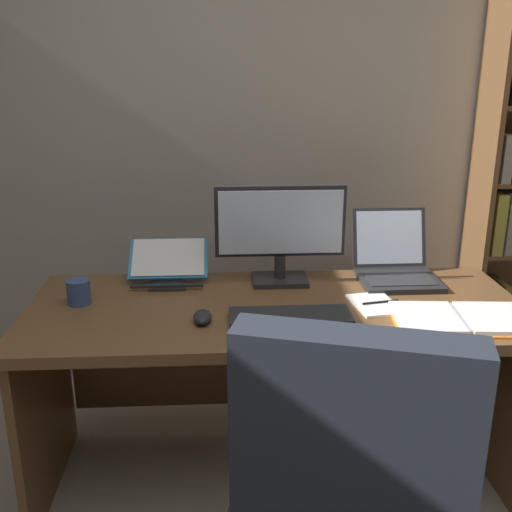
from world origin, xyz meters
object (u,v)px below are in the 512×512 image
at_px(keyboard, 290,317).
at_px(computer_mouse, 203,317).
at_px(laptop, 395,265).
at_px(pen, 380,302).
at_px(open_binder, 460,319).
at_px(notepad, 375,304).
at_px(coffee_mug, 79,292).
at_px(desk, 274,345).
at_px(monitor, 280,234).
at_px(reading_stand_with_book, 168,263).

bearing_deg(keyboard, computer_mouse, 180.00).
bearing_deg(laptop, pen, -115.28).
xyz_separation_m(computer_mouse, open_binder, (0.88, -0.05, -0.01)).
distance_m(keyboard, pen, 0.36).
relative_size(computer_mouse, notepad, 0.50).
bearing_deg(coffee_mug, pen, -4.35).
height_order(desk, keyboard, keyboard).
bearing_deg(monitor, notepad, -39.71).
relative_size(keyboard, computer_mouse, 4.04).
distance_m(monitor, laptop, 0.50).
relative_size(keyboard, reading_stand_with_book, 1.34).
xyz_separation_m(desk, monitor, (0.04, 0.16, 0.40)).
height_order(keyboard, notepad, keyboard).
xyz_separation_m(notepad, coffee_mug, (-1.08, 0.08, 0.04)).
xyz_separation_m(laptop, notepad, (-0.15, -0.28, -0.05)).
bearing_deg(desk, coffee_mug, -178.06).
xyz_separation_m(laptop, computer_mouse, (-0.77, -0.39, -0.04)).
bearing_deg(monitor, coffee_mug, -166.28).
relative_size(reading_stand_with_book, open_binder, 0.66).
bearing_deg(reading_stand_with_book, open_binder, -24.65).
xyz_separation_m(keyboard, pen, (0.34, 0.11, 0.00)).
height_order(computer_mouse, coffee_mug, coffee_mug).
height_order(computer_mouse, reading_stand_with_book, reading_stand_with_book).
bearing_deg(laptop, desk, -161.34).
height_order(desk, monitor, monitor).
relative_size(computer_mouse, coffee_mug, 1.13).
xyz_separation_m(desk, coffee_mug, (-0.72, -0.02, 0.25)).
bearing_deg(coffee_mug, notepad, -4.43).
distance_m(notepad, pen, 0.02).
bearing_deg(monitor, open_binder, -36.46).
bearing_deg(computer_mouse, pen, 9.61).
bearing_deg(notepad, laptop, 61.47).
relative_size(laptop, pen, 2.48).
bearing_deg(open_binder, coffee_mug, 174.37).
distance_m(desk, computer_mouse, 0.41).
bearing_deg(open_binder, notepad, 152.76).
bearing_deg(pen, computer_mouse, -170.39).
relative_size(monitor, laptop, 1.48).
relative_size(laptop, open_binder, 0.73).
xyz_separation_m(desk, open_binder, (0.61, -0.27, 0.21)).
bearing_deg(pen, laptop, 64.72).
distance_m(computer_mouse, coffee_mug, 0.49).
bearing_deg(computer_mouse, open_binder, -3.26).
distance_m(computer_mouse, notepad, 0.63).
distance_m(laptop, reading_stand_with_book, 0.92).
bearing_deg(open_binder, reading_stand_with_book, 160.02).
distance_m(desk, notepad, 0.43).
distance_m(monitor, pen, 0.47).
bearing_deg(pen, open_binder, -34.05).
bearing_deg(laptop, coffee_mug, -170.90).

